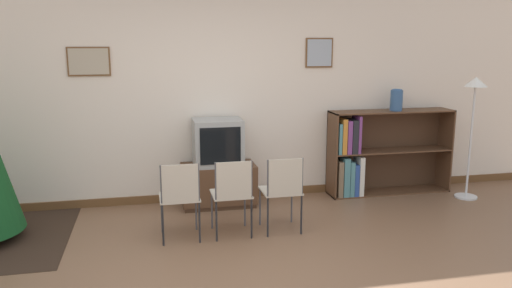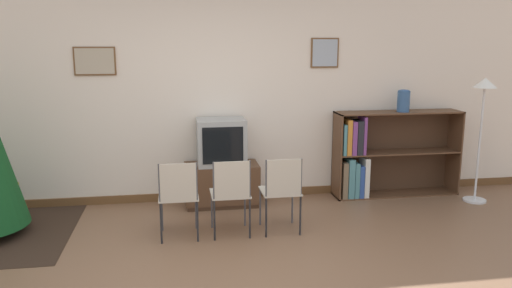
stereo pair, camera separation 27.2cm
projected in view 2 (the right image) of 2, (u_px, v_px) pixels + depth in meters
The scene contains 10 objects.
ground_plane at pixel (236, 284), 4.15m from camera, with size 24.00×24.00×0.00m, color brown.
wall_back at pixel (211, 93), 6.18m from camera, with size 9.14×0.11×2.70m.
tv_console at pixel (222, 184), 6.13m from camera, with size 0.89×0.46×0.51m.
television at pixel (221, 142), 6.02m from camera, with size 0.58×0.45×0.56m.
folding_chair_left at pixel (179, 195), 5.00m from camera, with size 0.40×0.40×0.82m.
folding_chair_center at pixel (231, 192), 5.09m from camera, with size 0.40×0.40×0.82m.
folding_chair_right at pixel (282, 190), 5.17m from camera, with size 0.40×0.40×0.82m.
bookshelf at pixel (375, 156), 6.45m from camera, with size 1.64×0.36×1.10m.
vase at pixel (403, 101), 6.32m from camera, with size 0.16×0.16×0.28m.
standing_lamp at pixel (483, 107), 6.07m from camera, with size 0.28×0.28×1.55m.
Camera 2 is at (-0.45, -3.81, 1.98)m, focal length 35.00 mm.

